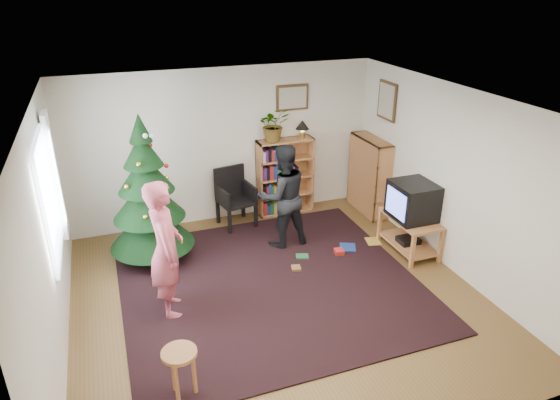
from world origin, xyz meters
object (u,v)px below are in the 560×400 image
object	(u,v)px
picture_back	(292,98)
person_by_chair	(283,196)
bookshelf_back	(285,176)
bookshelf_right	(369,175)
armchair	(234,194)
stool	(180,362)
potted_plant	(274,124)
tv_stand	(409,231)
person_standing	(166,249)
christmas_tree	(148,202)
crt_tv	(413,201)
table_lamp	(302,126)
picture_right	(387,101)

from	to	relation	value
picture_back	person_by_chair	bearing A→B (deg)	-116.75
bookshelf_back	bookshelf_right	xyz separation A→B (m)	(1.36, -0.45, 0.00)
armchair	stool	xyz separation A→B (m)	(-1.48, -3.48, -0.08)
bookshelf_back	potted_plant	bearing A→B (deg)	180.00
bookshelf_back	bookshelf_right	distance (m)	1.43
picture_back	stool	world-z (taller)	picture_back
tv_stand	picture_back	bearing A→B (deg)	117.72
bookshelf_back	person_standing	distance (m)	3.15
tv_stand	stool	size ratio (longest dim) A/B	1.68
stool	tv_stand	bearing A→B (deg)	25.02
tv_stand	christmas_tree	bearing A→B (deg)	163.33
person_standing	armchair	bearing A→B (deg)	-31.05
bookshelf_right	crt_tv	world-z (taller)	bookshelf_right
armchair	person_by_chair	size ratio (longest dim) A/B	0.60
table_lamp	armchair	bearing A→B (deg)	-174.39
tv_stand	crt_tv	world-z (taller)	crt_tv
crt_tv	person_by_chair	bearing A→B (deg)	153.56
bookshelf_back	tv_stand	xyz separation A→B (m)	(1.24, -1.90, -0.34)
bookshelf_back	person_standing	world-z (taller)	person_standing
crt_tv	person_standing	bearing A→B (deg)	-175.82
bookshelf_back	tv_stand	distance (m)	2.29
christmas_tree	bookshelf_right	distance (m)	3.72
picture_right	crt_tv	world-z (taller)	picture_right
picture_right	tv_stand	xyz separation A→B (m)	(-0.26, -1.31, -1.62)
picture_back	stool	xyz separation A→B (m)	(-2.57, -3.74, -1.52)
bookshelf_right	tv_stand	world-z (taller)	bookshelf_right
crt_tv	armchair	distance (m)	2.82
picture_right	bookshelf_right	xyz separation A→B (m)	(-0.14, 0.14, -1.29)
bookshelf_right	crt_tv	xyz separation A→B (m)	(-0.12, -1.45, 0.15)
bookshelf_right	table_lamp	distance (m)	1.42
crt_tv	potted_plant	bearing A→B (deg)	127.08
potted_plant	armchair	bearing A→B (deg)	-170.59
picture_back	picture_right	world-z (taller)	picture_right
person_standing	potted_plant	distance (m)	3.09
crt_tv	christmas_tree	bearing A→B (deg)	163.31
person_standing	picture_back	bearing A→B (deg)	-44.26
armchair	bookshelf_back	bearing A→B (deg)	-2.71
stool	potted_plant	xyz separation A→B (m)	(2.20, 3.60, 1.14)
christmas_tree	person_by_chair	size ratio (longest dim) A/B	1.35
tv_stand	person_standing	xyz separation A→B (m)	(-3.53, -0.26, 0.53)
potted_plant	crt_tv	bearing A→B (deg)	-52.92
stool	person_by_chair	size ratio (longest dim) A/B	0.35
christmas_tree	potted_plant	distance (m)	2.39
picture_back	tv_stand	xyz separation A→B (m)	(1.07, -2.04, -1.62)
picture_right	table_lamp	distance (m)	1.41
picture_back	person_by_chair	xyz separation A→B (m)	(-0.61, -1.20, -1.16)
crt_tv	person_standing	world-z (taller)	person_standing
picture_right	potted_plant	distance (m)	1.83
bookshelf_back	person_by_chair	bearing A→B (deg)	-112.23
crt_tv	potted_plant	distance (m)	2.50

